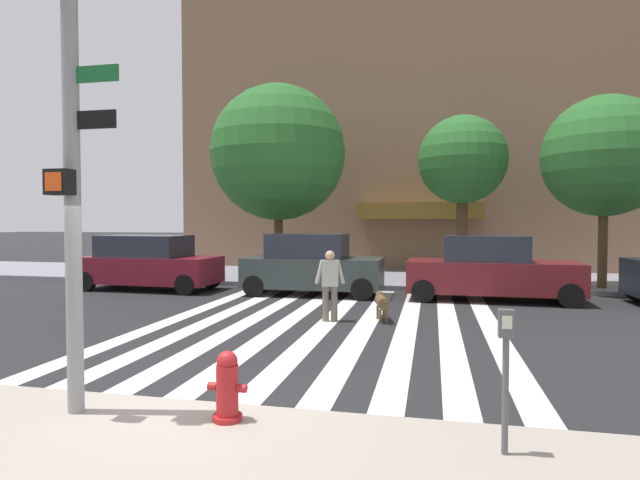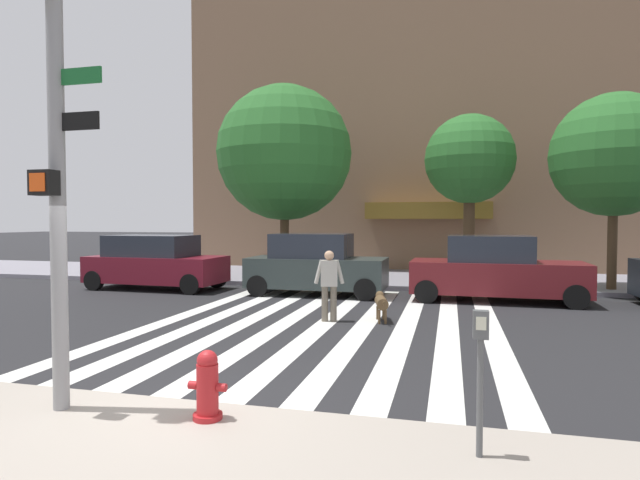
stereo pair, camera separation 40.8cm
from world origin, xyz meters
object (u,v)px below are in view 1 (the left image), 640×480
at_px(street_tree_nearest, 278,153).
at_px(street_tree_middle, 463,161).
at_px(dog_on_leash, 382,302).
at_px(street_tree_further, 605,157).
at_px(parking_meter_curbside, 506,361).
at_px(fire_hydrant, 227,387).
at_px(parked_car_third_in_line, 490,270).
at_px(parked_car_behind_first, 312,265).
at_px(pedestrian_dog_walker, 330,281).
at_px(traffic_light_pole, 68,113).
at_px(parked_car_near_curb, 148,263).

relative_size(street_tree_nearest, street_tree_middle, 1.20).
bearing_deg(dog_on_leash, street_tree_further, 43.79).
bearing_deg(parking_meter_curbside, street_tree_middle, 88.55).
bearing_deg(street_tree_further, fire_hydrant, -120.19).
height_order(fire_hydrant, dog_on_leash, fire_hydrant).
bearing_deg(parked_car_third_in_line, dog_on_leash, -126.64).
xyz_separation_m(fire_hydrant, street_tree_nearest, (-3.44, 13.23, 4.30)).
height_order(parked_car_behind_first, dog_on_leash, parked_car_behind_first).
distance_m(street_tree_middle, street_tree_further, 4.51).
relative_size(parked_car_behind_first, street_tree_middle, 0.72).
xyz_separation_m(street_tree_nearest, pedestrian_dog_walker, (3.31, -6.81, -3.90)).
bearing_deg(parking_meter_curbside, fire_hydrant, 175.64).
xyz_separation_m(fire_hydrant, dog_on_leash, (1.03, 6.73, -0.08)).
bearing_deg(street_tree_middle, dog_on_leash, -106.23).
distance_m(parking_meter_curbside, street_tree_nearest, 15.32).
bearing_deg(parked_car_behind_first, dog_on_leash, -55.77).
distance_m(parked_car_behind_first, parked_car_third_in_line, 5.34).
distance_m(parking_meter_curbside, dog_on_leash, 7.21).
bearing_deg(dog_on_leash, traffic_light_pole, -112.15).
xyz_separation_m(parked_car_behind_first, street_tree_further, (9.06, 2.50, 3.46)).
height_order(parking_meter_curbside, parked_car_behind_first, parked_car_behind_first).
height_order(street_tree_middle, street_tree_further, street_tree_further).
bearing_deg(traffic_light_pole, parked_car_third_in_line, 62.28).
bearing_deg(traffic_light_pole, fire_hydrant, 5.89).
bearing_deg(street_tree_nearest, parked_car_behind_first, -55.05).
distance_m(parked_car_third_in_line, pedestrian_dog_walker, 5.67).
distance_m(parked_car_near_curb, street_tree_further, 15.32).
height_order(pedestrian_dog_walker, dog_on_leash, pedestrian_dog_walker).
relative_size(fire_hydrant, parked_car_behind_first, 0.18).
relative_size(street_tree_nearest, street_tree_further, 1.16).
bearing_deg(street_tree_middle, street_tree_nearest, -171.46).
xyz_separation_m(parked_car_behind_first, dog_on_leash, (2.55, -3.75, -0.48)).
bearing_deg(parking_meter_curbside, dog_on_leash, 104.65).
height_order(traffic_light_pole, fire_hydrant, traffic_light_pole).
distance_m(traffic_light_pole, dog_on_leash, 8.07).
bearing_deg(fire_hydrant, street_tree_further, 59.81).
distance_m(parking_meter_curbside, street_tree_middle, 14.86).
bearing_deg(street_tree_further, traffic_light_pole, -125.33).
xyz_separation_m(parked_car_behind_first, street_tree_nearest, (-1.92, 2.75, 3.90)).
xyz_separation_m(parked_car_third_in_line, dog_on_leash, (-2.79, -3.75, -0.45)).
xyz_separation_m(parking_meter_curbside, dog_on_leash, (-1.82, 6.95, -0.59)).
relative_size(traffic_light_pole, dog_on_leash, 5.16).
bearing_deg(parked_car_behind_first, fire_hydrant, -81.77).
relative_size(parked_car_behind_first, street_tree_nearest, 0.60).
height_order(parked_car_near_curb, street_tree_further, street_tree_further).
bearing_deg(parked_car_behind_first, pedestrian_dog_walker, -71.16).
bearing_deg(street_tree_further, parking_meter_curbside, -109.59).
distance_m(parked_car_third_in_line, street_tree_middle, 5.23).
height_order(parked_car_near_curb, parked_car_behind_first, parked_car_behind_first).
bearing_deg(parked_car_near_curb, dog_on_leash, -24.57).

